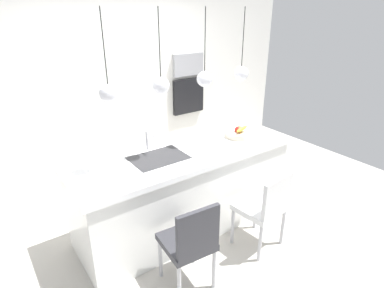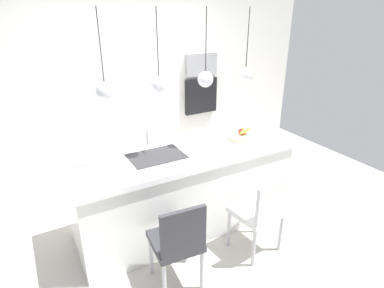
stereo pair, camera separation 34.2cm
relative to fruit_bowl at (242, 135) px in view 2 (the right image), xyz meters
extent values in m
plane|color=#BCB7AD|center=(-0.74, 0.04, -1.00)|extent=(6.60, 6.60, 0.00)
cube|color=silver|center=(-0.74, 1.69, 0.30)|extent=(6.00, 0.10, 2.60)
cube|color=white|center=(-0.74, 0.04, -0.55)|extent=(2.41, 0.81, 0.89)
cube|color=white|center=(-0.74, 0.04, -0.08)|extent=(2.47, 0.87, 0.06)
cube|color=#2D2D30|center=(-1.05, 0.04, -0.05)|extent=(0.56, 0.40, 0.02)
cylinder|color=silver|center=(-1.05, 0.28, 0.06)|extent=(0.02, 0.02, 0.22)
cylinder|color=silver|center=(-1.05, 0.20, 0.16)|extent=(0.02, 0.16, 0.02)
cylinder|color=beige|center=(0.00, 0.00, -0.02)|extent=(0.31, 0.31, 0.06)
sphere|color=#B22D1E|center=(0.00, 0.00, 0.04)|extent=(0.07, 0.07, 0.07)
sphere|color=red|center=(0.00, 0.00, 0.04)|extent=(0.08, 0.08, 0.08)
sphere|color=olive|center=(0.02, 0.02, 0.04)|extent=(0.07, 0.07, 0.07)
sphere|color=orange|center=(0.02, 0.00, 0.04)|extent=(0.08, 0.08, 0.08)
ellipsoid|color=yellow|center=(0.01, -0.05, 0.06)|extent=(0.19, 0.07, 0.07)
cube|color=#9E9EA3|center=(0.41, 1.62, 0.55)|extent=(0.54, 0.08, 0.34)
cube|color=black|center=(0.41, 1.62, 0.05)|extent=(0.56, 0.08, 0.56)
cube|color=#333338|center=(-1.21, -0.68, -0.54)|extent=(0.45, 0.46, 0.06)
cube|color=#333338|center=(-1.23, -0.87, -0.30)|extent=(0.39, 0.07, 0.41)
cylinder|color=#B2B2B7|center=(-1.02, -0.51, -0.78)|extent=(0.04, 0.04, 0.43)
cylinder|color=#B2B2B7|center=(-1.37, -0.49, -0.78)|extent=(0.04, 0.04, 0.43)
cylinder|color=#B2B2B7|center=(-1.05, -0.88, -0.78)|extent=(0.04, 0.04, 0.43)
cylinder|color=#B2B2B7|center=(-1.40, -0.85, -0.78)|extent=(0.04, 0.04, 0.43)
cube|color=silver|center=(-0.30, -0.68, -0.54)|extent=(0.49, 0.47, 0.06)
cube|color=silver|center=(-0.27, -0.87, -0.31)|extent=(0.43, 0.09, 0.38)
cylinder|color=#B2B2B7|center=(-0.12, -0.48, -0.78)|extent=(0.04, 0.04, 0.43)
cylinder|color=#B2B2B7|center=(-0.51, -0.52, -0.78)|extent=(0.04, 0.04, 0.43)
cylinder|color=#B2B2B7|center=(-0.08, -0.84, -0.78)|extent=(0.04, 0.04, 0.43)
cylinder|color=#B2B2B7|center=(-0.47, -0.88, -0.78)|extent=(0.04, 0.04, 0.43)
sphere|color=silver|center=(-1.51, 0.04, 0.69)|extent=(0.16, 0.16, 0.16)
cylinder|color=black|center=(-1.51, 0.04, 1.07)|extent=(0.01, 0.01, 0.60)
sphere|color=silver|center=(-0.99, 0.04, 0.69)|extent=(0.16, 0.16, 0.16)
cylinder|color=black|center=(-0.99, 0.04, 1.07)|extent=(0.01, 0.01, 0.60)
sphere|color=silver|center=(-0.48, 0.04, 0.69)|extent=(0.16, 0.16, 0.16)
cylinder|color=black|center=(-0.48, 0.04, 1.07)|extent=(0.01, 0.01, 0.60)
sphere|color=silver|center=(0.03, 0.04, 0.69)|extent=(0.16, 0.16, 0.16)
cylinder|color=black|center=(0.03, 0.04, 1.07)|extent=(0.01, 0.01, 0.60)
camera|label=1|loc=(-2.47, -2.52, 1.35)|focal=29.76mm
camera|label=2|loc=(-2.18, -2.71, 1.35)|focal=29.76mm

